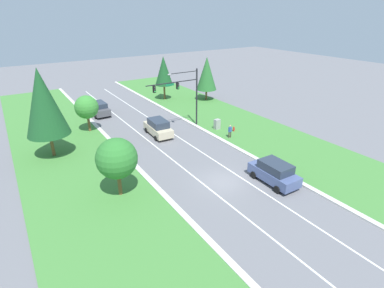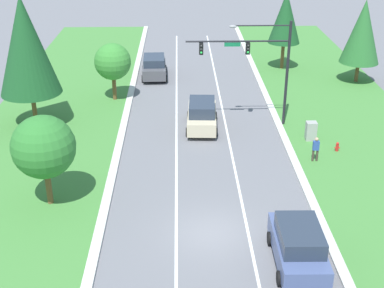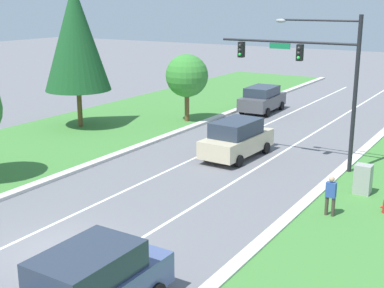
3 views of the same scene
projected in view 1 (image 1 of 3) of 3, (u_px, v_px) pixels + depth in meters
The scene contains 19 objects.
ground_plane at pixel (224, 182), 27.28m from camera, with size 160.00×160.00×0.00m, color slate.
curb_strip_right at pixel (268, 165), 30.03m from camera, with size 0.50×90.00×0.15m.
curb_strip_left at pixel (169, 200), 24.48m from camera, with size 0.50×90.00×0.15m.
grass_verge_right at pixel (303, 153), 32.63m from camera, with size 10.00×90.00×0.08m.
grass_verge_left at pixel (106, 223), 21.91m from camera, with size 10.00×90.00×0.08m.
lane_stripe_inner_left at pixel (208, 187), 26.40m from camera, with size 0.14×81.00×0.01m.
lane_stripe_inner_right at pixel (239, 176), 28.17m from camera, with size 0.14×81.00×0.01m.
traffic_signal_mast at pixel (183, 90), 37.61m from camera, with size 7.21×0.41×7.60m.
champagne_suv at pixel (158, 127), 37.00m from camera, with size 2.38×4.97×2.05m.
graphite_suv at pixel (99, 108), 44.21m from camera, with size 2.39×4.83×1.95m.
slate_blue_suv at pixel (274, 172), 26.77m from camera, with size 2.31×4.74×2.03m.
utility_cabinet at pixel (217, 124), 38.92m from camera, with size 0.70×0.60×1.38m.
pedestrian at pixel (230, 131), 36.17m from camera, with size 0.40×0.22×1.69m.
fire_hydrant at pixel (234, 129), 38.36m from camera, with size 0.34×0.20×0.70m.
conifer_near_right_tree at pixel (164, 71), 50.25m from camera, with size 2.98×2.98×7.35m.
oak_near_left_tree at pixel (117, 159), 23.94m from camera, with size 3.37×3.37×5.14m.
conifer_far_right_tree at pixel (207, 74), 50.15m from camera, with size 3.40×3.40×7.29m.
oak_far_left_tree at pixel (87, 107), 37.27m from camera, with size 2.92×2.92×4.71m.
conifer_mid_left_tree at pixel (43, 102), 29.69m from camera, with size 4.28×4.28×9.37m.
Camera 1 is at (-15.09, -18.22, 14.31)m, focal length 28.00 mm.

